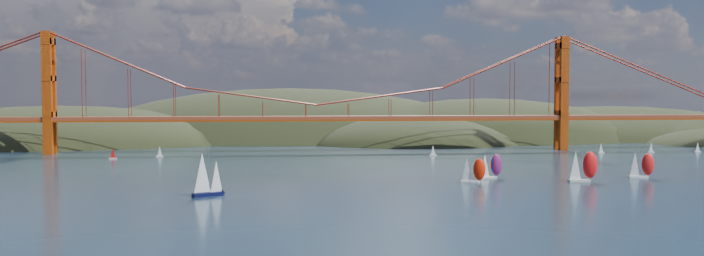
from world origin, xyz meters
The scene contains 14 objects.
ground centered at (0.00, 0.00, 0.00)m, with size 1200.00×1200.00×0.00m, color black.
headlands centered at (44.95, 278.29, -12.46)m, with size 725.00×225.00×96.00m.
bridge centered at (-1.75, 180.00, 32.23)m, with size 552.00×12.00×55.00m.
sloop_navy centered at (-37.70, 40.23, 5.58)m, with size 8.68×6.99×12.65m.
racer_0 centered at (39.23, 58.22, 4.00)m, with size 7.55×4.19×8.47m.
racer_1 centered at (73.35, 57.25, 4.98)m, with size 9.14×3.70×10.53m.
racer_2 centered at (96.23, 64.20, 4.28)m, with size 8.05×4.01×9.05m.
racer_rwb centered at (48.20, 68.83, 4.15)m, with size 7.78×3.61×8.78m.
distant_boat_2 centered at (-86.41, 151.69, 2.41)m, with size 3.00×2.00×4.70m.
distant_boat_3 centered at (-68.70, 159.49, 2.41)m, with size 3.00×2.00×4.70m.
distant_boat_4 centered at (128.61, 155.68, 2.41)m, with size 3.00×2.00×4.70m.
distant_boat_5 centered at (153.42, 156.56, 2.41)m, with size 3.00×2.00×4.70m.
distant_boat_6 centered at (176.37, 156.48, 2.41)m, with size 3.00×2.00×4.70m.
distant_boat_8 centered at (49.20, 151.44, 2.41)m, with size 3.00×2.00×4.70m.
Camera 1 is at (-20.41, -141.25, 26.22)m, focal length 35.00 mm.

